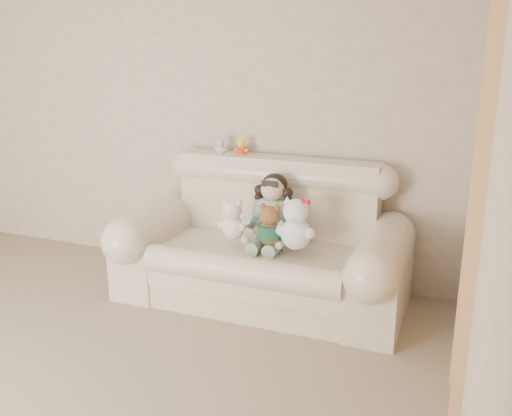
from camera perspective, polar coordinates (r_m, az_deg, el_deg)
The scene contains 10 objects.
wall_back at distance 4.79m, azimuth -6.17°, elevation 9.24°, with size 4.50×4.50×0.00m, color beige.
wall_right at distance 1.82m, azimuth 21.91°, elevation -4.04°, with size 5.00×5.00×0.00m, color beige.
sofa at distance 4.20m, azimuth 0.50°, elevation -2.71°, with size 2.10×0.95×1.03m, color beige, non-canonical shape.
door_panel at distance 3.22m, azimuth 21.04°, elevation 0.10°, with size 0.06×0.90×2.10m, color #C27D53.
seated_child at distance 4.20m, azimuth 1.68°, elevation -0.17°, with size 0.33×0.40×0.55m, color #266952, non-canonical shape.
brown_teddy at distance 4.01m, azimuth 1.38°, elevation -1.28°, with size 0.22×0.17×0.35m, color brown, non-canonical shape.
white_cat at distance 3.92m, azimuth 4.00°, elevation -1.04°, with size 0.28×0.21×0.44m, color white, non-canonical shape.
cream_teddy at distance 4.13m, azimuth -2.32°, elevation -0.75°, with size 0.22×0.17×0.35m, color silver, non-canonical shape.
yellow_mini_bear at distance 4.50m, azimuth -1.44°, elevation 6.22°, with size 0.11×0.08×0.17m, color yellow, non-canonical shape.
grey_mini_plush at distance 4.56m, azimuth -3.50°, elevation 6.26°, with size 0.10×0.08×0.16m, color silver, non-canonical shape.
Camera 1 is at (2.19, -1.71, 1.90)m, focal length 40.40 mm.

